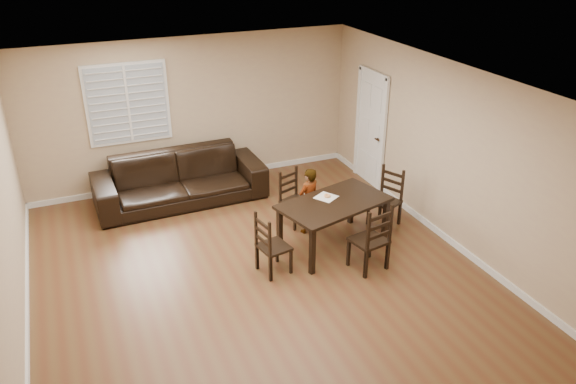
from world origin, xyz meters
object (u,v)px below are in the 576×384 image
object	(u,v)px
chair_far	(375,243)
sofa	(180,179)
chair_right	(389,198)
chair_near	(291,198)
child	(309,201)
donut	(327,195)
dining_table	(334,207)
chair_left	(267,248)

from	to	relation	value
chair_far	sofa	world-z (taller)	chair_far
chair_right	chair_near	bearing A→B (deg)	-139.15
chair_far	sofa	size ratio (longest dim) A/B	0.35
chair_near	chair_right	size ratio (longest dim) A/B	0.95
child	donut	distance (m)	0.47
chair_right	donut	bearing A→B (deg)	-107.84
dining_table	sofa	xyz separation A→B (m)	(-1.76, 2.40, -0.24)
chair_near	chair_far	world-z (taller)	chair_far
chair_near	donut	size ratio (longest dim) A/B	8.71
sofa	dining_table	bearing A→B (deg)	-54.95
dining_table	chair_far	xyz separation A→B (m)	(0.21, -0.83, -0.20)
chair_far	child	xyz separation A→B (m)	(-0.36, 1.39, 0.07)
chair_right	sofa	world-z (taller)	chair_right
chair_far	sofa	bearing A→B (deg)	-69.56
chair_near	donut	world-z (taller)	chair_near
sofa	chair_right	bearing A→B (deg)	-36.36
chair_far	chair_near	bearing A→B (deg)	-85.89
dining_table	chair_left	xyz separation A→B (m)	(-1.18, -0.31, -0.25)
dining_table	chair_near	bearing A→B (deg)	90.61
chair_left	chair_right	distance (m)	2.44
chair_left	donut	distance (m)	1.30
dining_table	child	xyz separation A→B (m)	(-0.15, 0.56, -0.13)
dining_table	chair_right	xyz separation A→B (m)	(1.17, 0.34, -0.23)
chair_right	donut	distance (m)	1.26
dining_table	sofa	size ratio (longest dim) A/B	0.62
chair_near	chair_left	xyz separation A→B (m)	(-0.90, -1.28, 0.01)
chair_left	donut	bearing A→B (deg)	-77.89
chair_left	child	distance (m)	1.35
chair_near	child	size ratio (longest dim) A/B	0.84
chair_far	chair_right	size ratio (longest dim) A/B	1.08
chair_far	child	bearing A→B (deg)	-86.30
chair_near	sofa	world-z (taller)	chair_near
dining_table	chair_far	bearing A→B (deg)	-90.58
dining_table	sofa	bearing A→B (deg)	111.21
chair_left	chair_right	world-z (taller)	chair_right
sofa	chair_near	bearing A→B (deg)	-44.98
chair_far	chair_left	bearing A→B (deg)	-31.58
chair_near	child	distance (m)	0.45
chair_right	child	size ratio (longest dim) A/B	0.88
dining_table	chair_far	world-z (taller)	chair_far
chair_near	child	world-z (taller)	child
dining_table	chair_far	size ratio (longest dim) A/B	1.75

